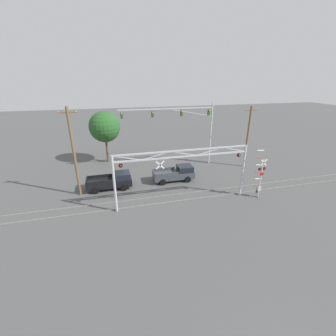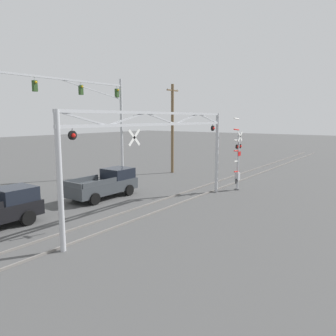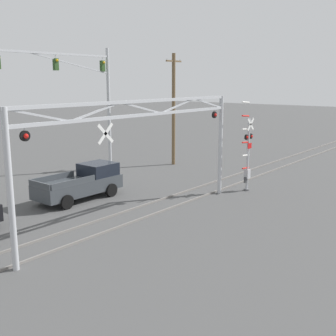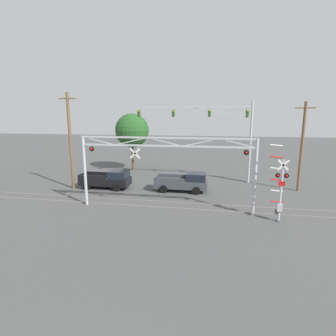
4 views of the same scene
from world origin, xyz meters
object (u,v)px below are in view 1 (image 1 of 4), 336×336
(pickup_truck_following, at_px, (112,181))
(utility_pole_right, at_px, (248,136))
(utility_pole_left, at_px, (74,152))
(background_tree_beyond_span, at_px, (105,127))
(pickup_truck_lead, at_px, (176,174))
(crossing_gantry, at_px, (183,166))
(crossing_signal_mast, at_px, (260,179))
(traffic_signal_span, at_px, (190,123))

(pickup_truck_following, distance_m, utility_pole_right, 19.62)
(utility_pole_left, distance_m, background_tree_beyond_span, 10.79)
(pickup_truck_lead, bearing_deg, crossing_gantry, -99.07)
(utility_pole_left, bearing_deg, pickup_truck_lead, 4.83)
(crossing_signal_mast, xyz_separation_m, background_tree_beyond_span, (-15.80, 15.80, 3.29))
(pickup_truck_lead, bearing_deg, traffic_signal_span, 55.01)
(background_tree_beyond_span, bearing_deg, pickup_truck_following, -87.47)
(crossing_gantry, height_order, utility_pole_left, utility_pole_left)
(crossing_gantry, bearing_deg, background_tree_beyond_span, 116.66)
(utility_pole_left, bearing_deg, utility_pole_right, 8.10)
(crossing_gantry, distance_m, crossing_signal_mast, 8.64)
(crossing_signal_mast, distance_m, utility_pole_right, 9.76)
(crossing_gantry, relative_size, crossing_signal_mast, 2.50)
(traffic_signal_span, distance_m, pickup_truck_following, 13.53)
(utility_pole_left, xyz_separation_m, background_tree_beyond_span, (3.12, 10.32, 0.49))
(utility_pole_right, bearing_deg, background_tree_beyond_span, 160.05)
(crossing_gantry, bearing_deg, pickup_truck_lead, 80.93)
(traffic_signal_span, height_order, utility_pole_left, utility_pole_left)
(crossing_signal_mast, relative_size, background_tree_beyond_span, 0.71)
(traffic_signal_span, distance_m, utility_pole_right, 8.45)
(crossing_signal_mast, bearing_deg, traffic_signal_span, 109.87)
(crossing_gantry, distance_m, utility_pole_right, 14.37)
(pickup_truck_lead, xyz_separation_m, pickup_truck_following, (-7.90, -0.28, 0.00))
(crossing_signal_mast, xyz_separation_m, utility_pole_left, (-18.92, 5.48, 2.80))
(pickup_truck_lead, height_order, utility_pole_right, utility_pole_right)
(crossing_signal_mast, height_order, pickup_truck_lead, crossing_signal_mast)
(pickup_truck_lead, bearing_deg, utility_pole_right, 11.38)
(traffic_signal_span, height_order, background_tree_beyond_span, traffic_signal_span)
(utility_pole_left, height_order, utility_pole_right, utility_pole_left)
(crossing_gantry, relative_size, utility_pole_left, 1.42)
(pickup_truck_lead, xyz_separation_m, background_tree_beyond_span, (-8.33, 9.35, 4.53))
(pickup_truck_following, bearing_deg, traffic_signal_span, 24.43)
(traffic_signal_span, bearing_deg, background_tree_beyond_span, 158.96)
(pickup_truck_lead, bearing_deg, utility_pole_left, -175.17)
(crossing_gantry, xyz_separation_m, pickup_truck_lead, (0.88, 5.48, -3.24))
(crossing_gantry, xyz_separation_m, traffic_signal_span, (4.27, 10.33, 2.16))
(pickup_truck_lead, distance_m, utility_pole_right, 12.00)
(traffic_signal_span, distance_m, utility_pole_left, 15.99)
(crossing_gantry, bearing_deg, utility_pole_left, 156.86)
(crossing_signal_mast, xyz_separation_m, traffic_signal_span, (-4.08, 11.29, 4.15))
(traffic_signal_span, bearing_deg, utility_pole_left, -158.60)
(crossing_signal_mast, xyz_separation_m, pickup_truck_lead, (-7.47, 6.44, -1.24))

